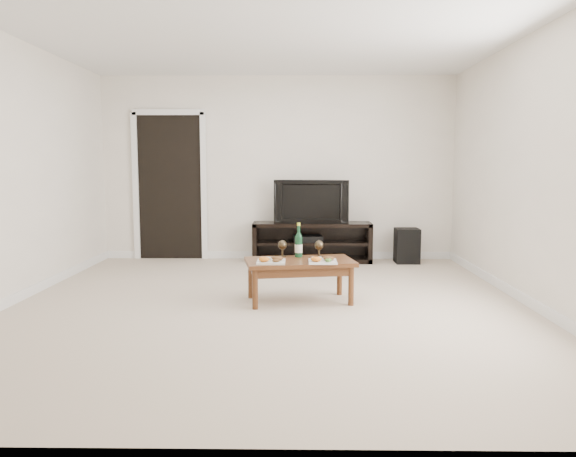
# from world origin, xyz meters

# --- Properties ---
(floor) EXTENTS (5.50, 5.50, 0.00)m
(floor) POSITION_xyz_m (0.00, 0.00, 0.00)
(floor) COLOR beige
(floor) RESTS_ON ground
(back_wall) EXTENTS (5.00, 0.04, 2.60)m
(back_wall) POSITION_xyz_m (0.00, 2.77, 1.30)
(back_wall) COLOR white
(back_wall) RESTS_ON ground
(ceiling) EXTENTS (5.00, 5.50, 0.04)m
(ceiling) POSITION_xyz_m (0.00, 0.00, 2.62)
(ceiling) COLOR white
(ceiling) RESTS_ON back_wall
(doorway) EXTENTS (0.90, 0.02, 2.05)m
(doorway) POSITION_xyz_m (-1.55, 2.73, 1.02)
(doorway) COLOR black
(doorway) RESTS_ON ground
(media_console) EXTENTS (1.65, 0.45, 0.55)m
(media_console) POSITION_xyz_m (0.48, 2.50, 0.28)
(media_console) COLOR black
(media_console) RESTS_ON ground
(television) EXTENTS (1.04, 0.30, 0.60)m
(television) POSITION_xyz_m (0.48, 2.50, 0.85)
(television) COLOR black
(television) RESTS_ON media_console
(av_receiver) EXTENTS (0.42, 0.33, 0.08)m
(av_receiver) POSITION_xyz_m (0.42, 2.48, 0.33)
(av_receiver) COLOR black
(av_receiver) RESTS_ON media_console
(subwoofer) EXTENTS (0.32, 0.32, 0.48)m
(subwoofer) POSITION_xyz_m (1.80, 2.42, 0.24)
(subwoofer) COLOR black
(subwoofer) RESTS_ON ground
(coffee_table) EXTENTS (1.13, 0.74, 0.42)m
(coffee_table) POSITION_xyz_m (0.30, 0.17, 0.21)
(coffee_table) COLOR #502F16
(coffee_table) RESTS_ON ground
(plate_left) EXTENTS (0.27, 0.27, 0.07)m
(plate_left) POSITION_xyz_m (0.02, 0.01, 0.45)
(plate_left) COLOR white
(plate_left) RESTS_ON coffee_table
(plate_right) EXTENTS (0.27, 0.27, 0.07)m
(plate_right) POSITION_xyz_m (0.52, 0.02, 0.45)
(plate_right) COLOR white
(plate_right) RESTS_ON coffee_table
(wine_bottle) EXTENTS (0.07, 0.07, 0.35)m
(wine_bottle) POSITION_xyz_m (0.29, 0.34, 0.59)
(wine_bottle) COLOR #0F391F
(wine_bottle) RESTS_ON coffee_table
(goblet_left) EXTENTS (0.09, 0.09, 0.17)m
(goblet_left) POSITION_xyz_m (0.12, 0.36, 0.51)
(goblet_left) COLOR #3A2F1F
(goblet_left) RESTS_ON coffee_table
(goblet_right) EXTENTS (0.09, 0.09, 0.17)m
(goblet_right) POSITION_xyz_m (0.49, 0.35, 0.51)
(goblet_right) COLOR #3A2F1F
(goblet_right) RESTS_ON coffee_table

